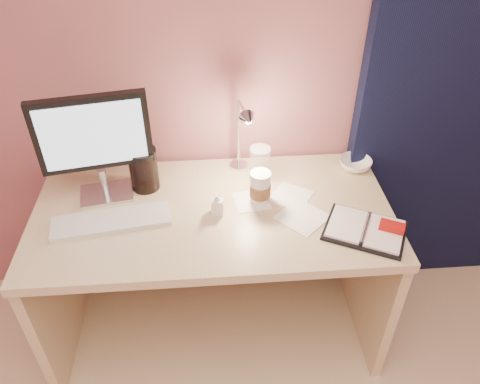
{
  "coord_description": "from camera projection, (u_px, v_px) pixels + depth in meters",
  "views": [
    {
      "loc": [
        -0.0,
        -0.02,
        1.91
      ],
      "look_at": [
        0.1,
        1.33,
        0.85
      ],
      "focal_mm": 35.0,
      "sensor_mm": 36.0,
      "label": 1
    }
  ],
  "objects": [
    {
      "name": "room",
      "position": [
        443.0,
        71.0,
        1.88
      ],
      "size": [
        3.5,
        3.5,
        3.5
      ],
      "color": "#C6B28E",
      "rests_on": "ground"
    },
    {
      "name": "desk",
      "position": [
        214.0,
        238.0,
        2.02
      ],
      "size": [
        1.4,
        0.7,
        0.73
      ],
      "color": "beige",
      "rests_on": "ground"
    },
    {
      "name": "monitor",
      "position": [
        94.0,
        139.0,
        1.73
      ],
      "size": [
        0.42,
        0.18,
        0.44
      ],
      "rotation": [
        0.0,
        0.0,
        0.18
      ],
      "color": "silver",
      "rests_on": "desk"
    },
    {
      "name": "keyboard",
      "position": [
        112.0,
        221.0,
        1.76
      ],
      "size": [
        0.46,
        0.2,
        0.02
      ],
      "primitive_type": "cube",
      "rotation": [
        0.0,
        0.0,
        0.15
      ],
      "color": "silver",
      "rests_on": "desk"
    },
    {
      "name": "planner",
      "position": [
        367.0,
        229.0,
        1.72
      ],
      "size": [
        0.35,
        0.32,
        0.04
      ],
      "rotation": [
        0.0,
        0.0,
        -0.47
      ],
      "color": "black",
      "rests_on": "desk"
    },
    {
      "name": "paper_a",
      "position": [
        302.0,
        217.0,
        1.79
      ],
      "size": [
        0.23,
        0.23,
        0.0
      ],
      "primitive_type": "cube",
      "rotation": [
        0.0,
        0.0,
        0.74
      ],
      "color": "white",
      "rests_on": "desk"
    },
    {
      "name": "paper_b",
      "position": [
        251.0,
        201.0,
        1.87
      ],
      "size": [
        0.15,
        0.15,
        0.0
      ],
      "primitive_type": "cube",
      "rotation": [
        0.0,
        0.0,
        0.15
      ],
      "color": "white",
      "rests_on": "desk"
    },
    {
      "name": "paper_c",
      "position": [
        291.0,
        196.0,
        1.89
      ],
      "size": [
        0.2,
        0.2,
        0.0
      ],
      "primitive_type": "cube",
      "rotation": [
        0.0,
        0.0,
        0.99
      ],
      "color": "white",
      "rests_on": "desk"
    },
    {
      "name": "coffee_cup",
      "position": [
        260.0,
        188.0,
        1.83
      ],
      "size": [
        0.08,
        0.08,
        0.13
      ],
      "color": "silver",
      "rests_on": "desk"
    },
    {
      "name": "clear_cup",
      "position": [
        260.0,
        164.0,
        1.94
      ],
      "size": [
        0.09,
        0.09,
        0.15
      ],
      "primitive_type": "cylinder",
      "color": "white",
      "rests_on": "desk"
    },
    {
      "name": "bowl",
      "position": [
        355.0,
        164.0,
        2.03
      ],
      "size": [
        0.16,
        0.16,
        0.04
      ],
      "primitive_type": "imported",
      "rotation": [
        0.0,
        0.0,
        -0.11
      ],
      "color": "white",
      "rests_on": "desk"
    },
    {
      "name": "lotion_bottle",
      "position": [
        218.0,
        203.0,
        1.78
      ],
      "size": [
        0.05,
        0.05,
        0.1
      ],
      "primitive_type": "imported",
      "rotation": [
        0.0,
        0.0,
        -0.12
      ],
      "color": "silver",
      "rests_on": "desk"
    },
    {
      "name": "dark_jar",
      "position": [
        144.0,
        171.0,
        1.89
      ],
      "size": [
        0.11,
        0.11,
        0.16
      ],
      "primitive_type": "cylinder",
      "color": "black",
      "rests_on": "desk"
    },
    {
      "name": "desk_lamp",
      "position": [
        236.0,
        135.0,
        1.86
      ],
      "size": [
        0.1,
        0.21,
        0.34
      ],
      "rotation": [
        0.0,
        0.0,
        0.19
      ],
      "color": "silver",
      "rests_on": "desk"
    }
  ]
}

